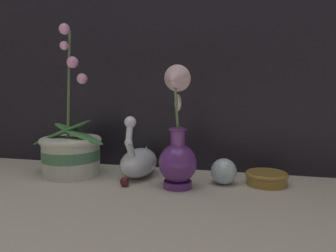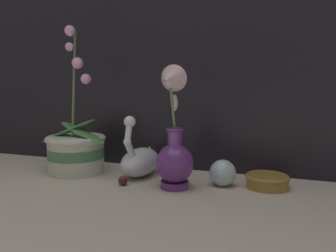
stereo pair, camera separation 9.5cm
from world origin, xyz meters
name	(u,v)px [view 2 (the right image)]	position (x,y,z in m)	size (l,w,h in m)	color
ground_plane	(143,192)	(0.00, 0.00, 0.00)	(2.80, 2.80, 0.00)	#BCB2A3
orchid_potted_plant	(76,149)	(-0.28, 0.11, 0.08)	(0.26, 0.19, 0.46)	beige
swan_figurine	(141,160)	(-0.07, 0.15, 0.05)	(0.10, 0.20, 0.19)	silver
blue_vase	(174,146)	(0.07, 0.05, 0.12)	(0.10, 0.13, 0.33)	#602D7F
glass_sphere	(223,173)	(0.19, 0.13, 0.04)	(0.07, 0.07, 0.07)	silver
amber_dish	(267,180)	(0.30, 0.15, 0.02)	(0.12, 0.12, 0.04)	olive
glass_bauble	(123,181)	(-0.08, 0.04, 0.01)	(0.03, 0.03, 0.03)	#4C191E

